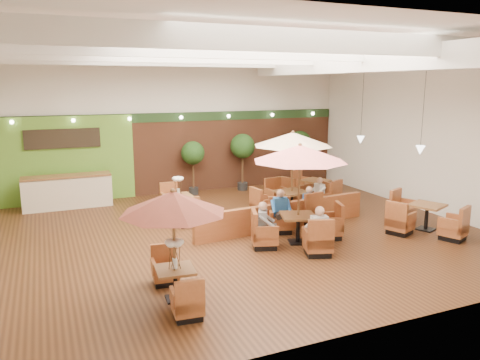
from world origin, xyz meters
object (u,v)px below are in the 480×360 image
table_4 (419,219)px  diner_4 (318,191)px  booth_divider (284,216)px  diner_1 (281,207)px  diner_0 (318,226)px  diner_3 (308,201)px  topiary_0 (193,155)px  topiary_2 (300,145)px  diner_2 (265,220)px  service_counter (68,192)px  table_1 (299,176)px  table_0 (173,216)px  table_5 (309,191)px  topiary_1 (243,148)px  table_2 (292,159)px  table_3 (178,203)px

table_4 → diner_4: (-1.60, 3.05, 0.36)m
booth_divider → diner_1: (-0.25, -0.25, 0.36)m
diner_0 → diner_4: bearing=69.4°
diner_1 → diner_3: bearing=-143.2°
topiary_0 → topiary_2: (4.81, 0.00, 0.16)m
diner_1 → diner_2: diner_1 is taller
service_counter → diner_1: (5.64, -5.47, 0.19)m
table_1 → diner_2: (-1.02, 0.00, -1.12)m
diner_2 → diner_4: diner_2 is taller
table_0 → table_5: (6.82, 6.09, -1.39)m
topiary_1 → diner_1: topiary_1 is taller
booth_divider → topiary_1: size_ratio=2.54×
table_2 → diner_1: 2.27m
table_0 → diner_1: bearing=42.6°
diner_3 → topiary_2: bearing=50.3°
booth_divider → diner_4: 2.41m
topiary_2 → diner_0: topiary_2 is taller
service_counter → table_0: (1.59, -8.56, 1.18)m
table_1 → table_2: 2.84m
table_0 → diner_4: 7.89m
topiary_0 → topiary_1: topiary_1 is taller
booth_divider → table_0: (-4.30, -3.35, 1.35)m
table_0 → table_4: 8.19m
topiary_1 → diner_3: bearing=-89.9°
table_4 → diner_1: diner_1 is taller
table_4 → diner_0: bearing=164.9°
table_3 → diner_1: bearing=-50.6°
table_4 → table_1: bearing=149.8°
service_counter → diner_1: bearing=-44.1°
table_0 → diner_2: (3.02, 2.07, -1.00)m
booth_divider → table_2: 2.20m
table_3 → diner_4: size_ratio=3.46×
table_5 → table_0: bearing=-161.9°
table_1 → table_3: table_1 is taller
service_counter → diner_0: (5.64, -7.51, 0.19)m
diner_0 → diner_4: size_ratio=1.14×
table_0 → topiary_0: (3.13, 8.76, -0.17)m
table_0 → table_1: 4.55m
diner_0 → table_2: bearing=82.9°
diner_2 → table_1: bearing=117.7°
service_counter → table_2: size_ratio=1.05×
booth_divider → topiary_1: (0.96, 5.41, 1.33)m
table_1 → topiary_1: 6.80m
booth_divider → topiary_2: (3.65, 5.41, 1.34)m
table_5 → topiary_0: bearing=120.4°
table_1 → diner_3: table_1 is taller
service_counter → table_1: (5.64, -6.49, 1.31)m
topiary_0 → diner_4: topiary_0 is taller
topiary_2 → diner_3: bearing=-117.3°
table_0 → table_1: bearing=32.3°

